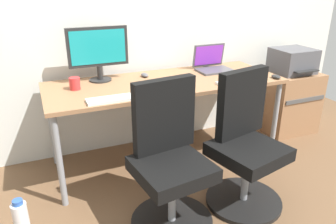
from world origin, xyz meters
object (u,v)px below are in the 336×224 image
(printer, at_px, (293,61))
(water_bottle_on_floor, at_px, (22,223))
(desktop_monitor, at_px, (98,50))
(open_laptop, at_px, (212,64))
(office_chair_left, at_px, (169,163))
(coffee_mug, at_px, (75,84))
(office_chair_right, at_px, (245,146))
(side_cabinet, at_px, (287,101))

(printer, distance_m, water_bottle_on_floor, 2.76)
(printer, distance_m, desktop_monitor, 1.93)
(open_laptop, bearing_deg, office_chair_left, -132.23)
(office_chair_left, xyz_separation_m, coffee_mug, (-0.44, 0.79, 0.35))
(printer, xyz_separation_m, coffee_mug, (-2.14, -0.05, 0.03))
(office_chair_right, distance_m, water_bottle_on_floor, 1.51)
(office_chair_right, height_order, water_bottle_on_floor, office_chair_right)
(office_chair_right, xyz_separation_m, side_cabinet, (1.13, 0.84, -0.11))
(office_chair_left, bearing_deg, office_chair_right, -0.12)
(office_chair_left, height_order, water_bottle_on_floor, office_chair_left)
(office_chair_left, xyz_separation_m, water_bottle_on_floor, (-0.91, 0.13, -0.28))
(water_bottle_on_floor, bearing_deg, desktop_monitor, 49.46)
(office_chair_right, relative_size, coffee_mug, 10.22)
(printer, bearing_deg, water_bottle_on_floor, -164.93)
(office_chair_right, distance_m, coffee_mug, 1.33)
(side_cabinet, bearing_deg, desktop_monitor, 176.73)
(water_bottle_on_floor, height_order, coffee_mug, coffee_mug)
(open_laptop, bearing_deg, office_chair_right, -104.46)
(printer, height_order, open_laptop, open_laptop)
(office_chair_left, distance_m, desktop_monitor, 1.12)
(side_cabinet, xyz_separation_m, printer, (0.00, -0.00, 0.43))
(side_cabinet, relative_size, water_bottle_on_floor, 2.01)
(printer, height_order, desktop_monitor, desktop_monitor)
(coffee_mug, bearing_deg, open_laptop, 4.33)
(printer, relative_size, open_laptop, 1.29)
(side_cabinet, height_order, desktop_monitor, desktop_monitor)
(office_chair_right, distance_m, printer, 1.44)
(side_cabinet, distance_m, coffee_mug, 2.19)
(water_bottle_on_floor, bearing_deg, open_laptop, 23.66)
(coffee_mug, bearing_deg, office_chair_right, -37.98)
(desktop_monitor, xyz_separation_m, coffee_mug, (-0.22, -0.16, -0.20))
(desktop_monitor, bearing_deg, open_laptop, -3.60)
(desktop_monitor, relative_size, coffee_mug, 5.22)
(office_chair_right, height_order, open_laptop, open_laptop)
(open_laptop, bearing_deg, printer, -2.95)
(side_cabinet, distance_m, desktop_monitor, 2.03)
(office_chair_left, height_order, open_laptop, open_laptop)
(printer, relative_size, desktop_monitor, 0.83)
(water_bottle_on_floor, bearing_deg, printer, 15.07)
(water_bottle_on_floor, distance_m, coffee_mug, 1.02)
(office_chair_left, relative_size, desktop_monitor, 1.96)
(office_chair_right, relative_size, desktop_monitor, 1.96)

